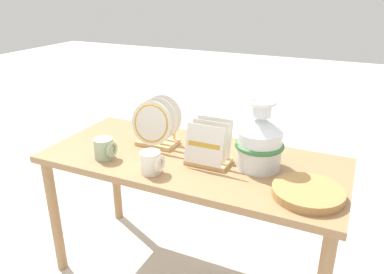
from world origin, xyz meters
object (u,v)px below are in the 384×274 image
Objects in this scene: dish_rack_round_plates at (156,127)px; wicker_charger_stack at (308,192)px; dish_rack_square_plates at (209,150)px; mug_sage_glaze at (105,149)px; mug_cream_glaze at (151,162)px; ceramic_vase at (260,140)px.

wicker_charger_stack is at bearing -13.77° from dish_rack_round_plates.
dish_rack_square_plates is at bearing -14.22° from dish_rack_round_plates.
dish_rack_square_plates is at bearing 19.03° from mug_sage_glaze.
dish_rack_round_plates reaches higher than mug_cream_glaze.
ceramic_vase reaches higher than dish_rack_square_plates.
ceramic_vase is at bearing 17.52° from mug_sage_glaze.
mug_cream_glaze is at bearing -7.02° from mug_sage_glaze.
mug_cream_glaze is (-0.42, -0.26, -0.08)m from ceramic_vase.
dish_rack_round_plates reaches higher than wicker_charger_stack.
mug_cream_glaze is 1.00× the size of mug_sage_glaze.
dish_rack_square_plates is at bearing 45.66° from mug_cream_glaze.
dish_rack_round_plates is 2.42× the size of mug_cream_glaze.
dish_rack_round_plates is 2.42× the size of mug_sage_glaze.
mug_sage_glaze is (-0.48, -0.17, -0.02)m from dish_rack_square_plates.
mug_sage_glaze is at bearing -162.48° from ceramic_vase.
mug_cream_glaze is at bearing -172.74° from wicker_charger_stack.
mug_sage_glaze is (-0.29, 0.04, 0.00)m from mug_cream_glaze.
dish_rack_square_plates is 0.51m from mug_sage_glaze.
dish_rack_round_plates is 0.30m from mug_sage_glaze.
wicker_charger_stack is (0.25, -0.17, -0.12)m from ceramic_vase.
dish_rack_round_plates is 0.87× the size of wicker_charger_stack.
dish_rack_square_plates reaches higher than mug_sage_glaze.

